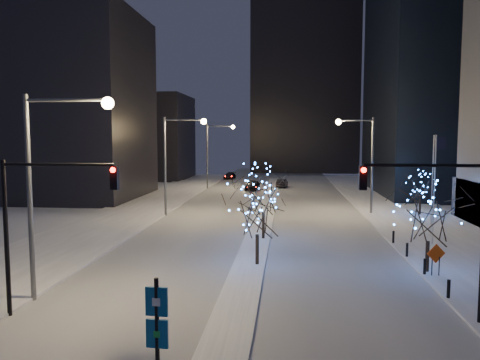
# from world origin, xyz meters

# --- Properties ---
(ground) EXTENTS (160.00, 160.00, 0.00)m
(ground) POSITION_xyz_m (0.00, 0.00, 0.00)
(ground) COLOR white
(ground) RESTS_ON ground
(road) EXTENTS (20.00, 130.00, 0.02)m
(road) POSITION_xyz_m (0.00, 35.00, 0.01)
(road) COLOR #B1B6C0
(road) RESTS_ON ground
(median) EXTENTS (2.00, 80.00, 0.15)m
(median) POSITION_xyz_m (0.00, 30.00, 0.07)
(median) COLOR white
(median) RESTS_ON ground
(east_sidewalk) EXTENTS (10.00, 90.00, 0.15)m
(east_sidewalk) POSITION_xyz_m (15.00, 20.00, 0.07)
(east_sidewalk) COLOR white
(east_sidewalk) RESTS_ON ground
(west_sidewalk) EXTENTS (8.00, 90.00, 0.15)m
(west_sidewalk) POSITION_xyz_m (-14.00, 20.00, 0.07)
(west_sidewalk) COLOR white
(west_sidewalk) RESTS_ON ground
(filler_west_near) EXTENTS (22.00, 18.00, 24.00)m
(filler_west_near) POSITION_xyz_m (-28.00, 40.00, 12.00)
(filler_west_near) COLOR black
(filler_west_near) RESTS_ON ground
(filler_west_far) EXTENTS (18.00, 16.00, 16.00)m
(filler_west_far) POSITION_xyz_m (-26.00, 70.00, 8.00)
(filler_west_far) COLOR black
(filler_west_far) RESTS_ON ground
(horizon_block) EXTENTS (24.00, 14.00, 42.00)m
(horizon_block) POSITION_xyz_m (6.00, 92.00, 21.00)
(horizon_block) COLOR black
(horizon_block) RESTS_ON ground
(street_lamp_w_near) EXTENTS (4.40, 0.56, 10.00)m
(street_lamp_w_near) POSITION_xyz_m (-8.94, 2.00, 6.50)
(street_lamp_w_near) COLOR #595E66
(street_lamp_w_near) RESTS_ON ground
(street_lamp_w_mid) EXTENTS (4.40, 0.56, 10.00)m
(street_lamp_w_mid) POSITION_xyz_m (-8.94, 27.00, 6.50)
(street_lamp_w_mid) COLOR #595E66
(street_lamp_w_mid) RESTS_ON ground
(street_lamp_w_far) EXTENTS (4.40, 0.56, 10.00)m
(street_lamp_w_far) POSITION_xyz_m (-8.94, 52.00, 6.50)
(street_lamp_w_far) COLOR #595E66
(street_lamp_w_far) RESTS_ON ground
(street_lamp_east) EXTENTS (3.90, 0.56, 10.00)m
(street_lamp_east) POSITION_xyz_m (10.08, 30.00, 6.45)
(street_lamp_east) COLOR #595E66
(street_lamp_east) RESTS_ON ground
(traffic_signal_west) EXTENTS (5.26, 0.43, 7.00)m
(traffic_signal_west) POSITION_xyz_m (-8.44, -0.00, 4.76)
(traffic_signal_west) COLOR black
(traffic_signal_west) RESTS_ON ground
(traffic_signal_east) EXTENTS (5.26, 0.43, 7.00)m
(traffic_signal_east) POSITION_xyz_m (8.94, 1.00, 4.76)
(traffic_signal_east) COLOR black
(traffic_signal_east) RESTS_ON ground
(flagpoles) EXTENTS (1.35, 2.60, 8.00)m
(flagpoles) POSITION_xyz_m (13.37, 17.25, 4.80)
(flagpoles) COLOR silver
(flagpoles) RESTS_ON east_sidewalk
(bollards) EXTENTS (0.16, 12.16, 0.90)m
(bollards) POSITION_xyz_m (10.20, 10.00, 0.60)
(bollards) COLOR black
(bollards) RESTS_ON east_sidewalk
(car_near) EXTENTS (2.28, 4.74, 1.56)m
(car_near) POSITION_xyz_m (-2.87, 50.75, 0.78)
(car_near) COLOR black
(car_near) RESTS_ON ground
(car_mid) EXTENTS (1.93, 4.21, 1.34)m
(car_mid) POSITION_xyz_m (1.50, 55.37, 0.67)
(car_mid) COLOR black
(car_mid) RESTS_ON ground
(car_far) EXTENTS (2.15, 4.48, 1.26)m
(car_far) POSITION_xyz_m (-8.64, 69.37, 0.63)
(car_far) COLOR black
(car_far) RESTS_ON ground
(holiday_tree_median_near) EXTENTS (5.07, 5.07, 5.05)m
(holiday_tree_median_near) POSITION_xyz_m (0.50, 9.17, 3.45)
(holiday_tree_median_near) COLOR black
(holiday_tree_median_near) RESTS_ON median
(holiday_tree_median_far) EXTENTS (5.77, 5.77, 5.80)m
(holiday_tree_median_far) POSITION_xyz_m (0.50, 16.65, 3.90)
(holiday_tree_median_far) COLOR black
(holiday_tree_median_far) RESTS_ON median
(holiday_tree_plaza_near) EXTENTS (5.66, 5.66, 5.38)m
(holiday_tree_plaza_near) POSITION_xyz_m (10.50, 8.61, 3.57)
(holiday_tree_plaza_near) COLOR black
(holiday_tree_plaza_near) RESTS_ON east_sidewalk
(holiday_tree_plaza_far) EXTENTS (3.76, 3.76, 4.52)m
(holiday_tree_plaza_far) POSITION_xyz_m (15.77, 29.53, 3.05)
(holiday_tree_plaza_far) COLOR black
(holiday_tree_plaza_far) RESTS_ON east_sidewalk
(wayfinding_sign) EXTENTS (0.68, 0.14, 3.83)m
(wayfinding_sign) POSITION_xyz_m (-1.51, -6.00, 2.35)
(wayfinding_sign) COLOR black
(wayfinding_sign) RESTS_ON ground
(construction_sign) EXTENTS (1.09, 0.31, 1.83)m
(construction_sign) POSITION_xyz_m (10.73, 7.77, 1.25)
(construction_sign) COLOR black
(construction_sign) RESTS_ON east_sidewalk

